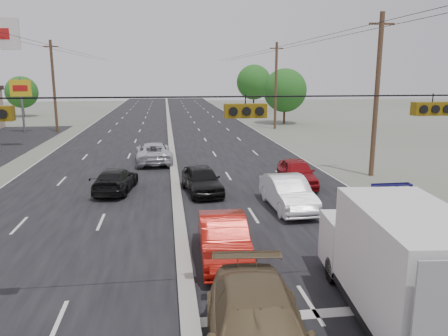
% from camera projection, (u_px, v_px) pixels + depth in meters
% --- Properties ---
extents(ground, '(200.00, 200.00, 0.00)m').
position_uv_depth(ground, '(189.00, 314.00, 11.79)').
color(ground, '#606356').
rests_on(ground, ground).
extents(road_surface, '(20.00, 160.00, 0.02)m').
position_uv_depth(road_surface, '(171.00, 144.00, 40.86)').
color(road_surface, black).
rests_on(road_surface, ground).
extents(center_median, '(0.50, 160.00, 0.20)m').
position_uv_depth(center_median, '(171.00, 143.00, 40.84)').
color(center_median, gray).
rests_on(center_median, ground).
extents(utility_pole_left_c, '(1.60, 0.30, 10.00)m').
position_uv_depth(utility_pole_left_c, '(54.00, 86.00, 47.84)').
color(utility_pole_left_c, '#422D1E').
rests_on(utility_pole_left_c, ground).
extents(utility_pole_right_b, '(1.60, 0.30, 10.00)m').
position_uv_depth(utility_pole_right_b, '(377.00, 95.00, 26.89)').
color(utility_pole_right_b, '#422D1E').
rests_on(utility_pole_right_b, ground).
extents(utility_pole_right_c, '(1.60, 0.30, 10.00)m').
position_uv_depth(utility_pole_right_c, '(276.00, 85.00, 51.11)').
color(utility_pole_right_c, '#422D1E').
rests_on(utility_pole_right_c, ground).
extents(traffic_signals, '(25.00, 0.30, 0.54)m').
position_uv_depth(traffic_signals, '(241.00, 109.00, 10.82)').
color(traffic_signals, black).
rests_on(traffic_signals, ground).
extents(pole_sign_far, '(2.20, 0.25, 6.00)m').
position_uv_depth(pole_sign_far, '(21.00, 93.00, 47.53)').
color(pole_sign_far, slate).
rests_on(pole_sign_far, ground).
extents(tree_left_far, '(4.80, 4.80, 6.12)m').
position_uv_depth(tree_left_far, '(22.00, 92.00, 66.27)').
color(tree_left_far, '#382619').
rests_on(tree_left_far, ground).
extents(tree_right_mid, '(5.60, 5.60, 7.14)m').
position_uv_depth(tree_right_mid, '(285.00, 90.00, 56.45)').
color(tree_right_mid, '#382619').
rests_on(tree_right_mid, ground).
extents(tree_right_far, '(6.40, 6.40, 8.16)m').
position_uv_depth(tree_right_far, '(254.00, 82.00, 80.67)').
color(tree_right_far, '#382619').
rests_on(tree_right_far, ground).
extents(box_truck, '(2.85, 6.54, 3.22)m').
position_uv_depth(box_truck, '(396.00, 262.00, 11.09)').
color(box_truck, black).
rests_on(box_truck, ground).
extents(tan_sedan, '(2.71, 5.70, 1.60)m').
position_uv_depth(tan_sedan, '(258.00, 333.00, 9.53)').
color(tan_sedan, brown).
rests_on(tan_sedan, ground).
extents(red_sedan, '(1.76, 4.66, 1.52)m').
position_uv_depth(red_sedan, '(223.00, 239.00, 15.07)').
color(red_sedan, '#971009').
rests_on(red_sedan, ground).
extents(queue_car_a, '(2.31, 4.55, 1.48)m').
position_uv_depth(queue_car_a, '(202.00, 180.00, 23.64)').
color(queue_car_a, black).
rests_on(queue_car_a, ground).
extents(queue_car_b, '(1.84, 4.81, 1.57)m').
position_uv_depth(queue_car_b, '(288.00, 193.00, 20.83)').
color(queue_car_b, white).
rests_on(queue_car_b, ground).
extents(queue_car_d, '(2.22, 5.38, 1.55)m').
position_uv_depth(queue_car_d, '(423.00, 217.00, 17.40)').
color(queue_car_d, navy).
rests_on(queue_car_d, ground).
extents(queue_car_e, '(2.09, 4.57, 1.52)m').
position_uv_depth(queue_car_e, '(297.00, 173.00, 25.27)').
color(queue_car_e, maroon).
rests_on(queue_car_e, ground).
extents(oncoming_near, '(2.40, 4.67, 1.30)m').
position_uv_depth(oncoming_near, '(116.00, 180.00, 23.96)').
color(oncoming_near, black).
rests_on(oncoming_near, ground).
extents(oncoming_far, '(2.83, 5.56, 1.50)m').
position_uv_depth(oncoming_far, '(153.00, 153.00, 31.76)').
color(oncoming_far, '#BABDC3').
rests_on(oncoming_far, ground).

